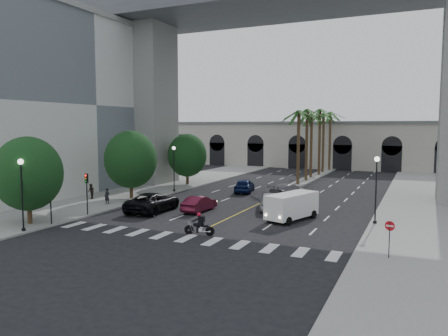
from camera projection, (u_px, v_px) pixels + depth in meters
ground at (196, 233)px, 31.24m from camera, size 140.00×140.00×0.00m
sidewalk_left at (143, 191)px, 51.00m from camera, size 8.00×100.00×0.15m
sidewalk_right at (425, 212)px, 38.66m from camera, size 8.00×100.00×0.15m
median at (315, 176)px, 65.68m from camera, size 2.00×24.00×0.20m
building_left at (44, 104)px, 52.23m from camera, size 16.50×32.50×20.60m
pier_building at (336, 144)px, 80.69m from camera, size 71.00×10.50×8.50m
bridge at (317, 27)px, 48.00m from camera, size 75.00×13.00×26.00m
palm_a at (299, 115)px, 55.75m from camera, size 3.20×3.20×10.30m
palm_b at (307, 113)px, 59.31m from camera, size 3.20×3.20×10.60m
palm_c at (312, 117)px, 63.10m from camera, size 3.20×3.20×10.10m
palm_d at (320, 113)px, 66.51m from camera, size 3.20×3.20×10.90m
palm_e at (324, 117)px, 70.28m from camera, size 3.20×3.20×10.40m
palm_f at (330, 115)px, 73.76m from camera, size 3.20×3.20×10.70m
street_tree_near at (28, 174)px, 33.48m from camera, size 5.20×5.20×6.89m
street_tree_mid at (131, 159)px, 45.24m from camera, size 5.44×5.44×7.21m
street_tree_far at (187, 155)px, 56.15m from camera, size 5.04×5.04×6.68m
lamp_post_left_near at (22, 189)px, 31.08m from camera, size 0.40×0.40×5.35m
lamp_post_left_far at (174, 165)px, 50.12m from camera, size 0.40×0.40×5.35m
lamp_post_right at (376, 184)px, 33.49m from camera, size 0.40×0.40×5.35m
traffic_signal_near at (50, 194)px, 33.38m from camera, size 0.25×0.18×3.65m
traffic_signal_far at (87, 187)px, 37.00m from camera, size 0.25×0.18×3.65m
motorcycle_rider at (200, 225)px, 30.70m from camera, size 2.22×0.61×1.60m
car_a at (270, 201)px, 40.06m from camera, size 3.51×5.29×1.67m
car_b at (199, 204)px, 39.25m from camera, size 1.62×4.32×1.41m
car_c at (153, 202)px, 39.15m from camera, size 3.12×6.31×1.72m
car_d at (288, 191)px, 46.70m from camera, size 3.50×5.76×1.56m
car_e at (244, 185)px, 50.51m from camera, size 2.90×5.04×1.61m
cargo_van at (292, 205)px, 35.58m from camera, size 3.46×5.49×2.19m
pedestrian_a at (107, 196)px, 42.08m from camera, size 0.57×0.38×1.54m
pedestrian_b at (91, 191)px, 45.10m from camera, size 0.95×0.89×1.57m
do_not_enter_sign at (390, 232)px, 24.77m from camera, size 0.56×0.16×2.31m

